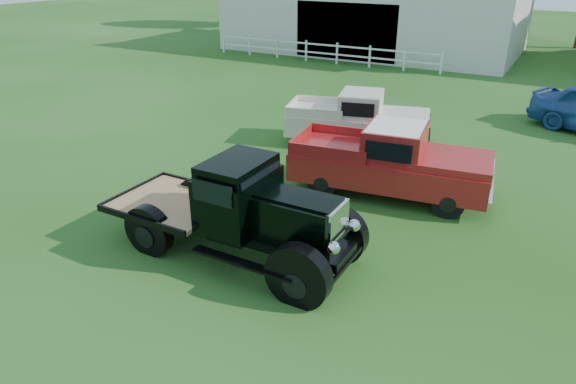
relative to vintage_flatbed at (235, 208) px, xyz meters
The scene contains 6 objects.
ground 1.14m from the vintage_flatbed, 12.63° to the left, with size 120.00×120.00×0.00m, color #1B450E.
shed_left 26.97m from the vintage_flatbed, 104.33° to the left, with size 18.80×10.20×5.60m, color #B0AFA2, non-canonical shape.
fence_rail 21.49m from the vintage_flatbed, 110.89° to the left, with size 14.20×0.16×1.20m, color white, non-canonical shape.
vintage_flatbed is the anchor object (origin of this frame).
red_pickup 4.82m from the vintage_flatbed, 68.26° to the left, with size 5.24×2.01×1.91m, color maroon, non-canonical shape.
white_pickup 7.73m from the vintage_flatbed, 93.09° to the left, with size 4.76×1.85×1.75m, color beige, non-canonical shape.
Camera 1 is at (5.18, -7.76, 5.82)m, focal length 32.00 mm.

